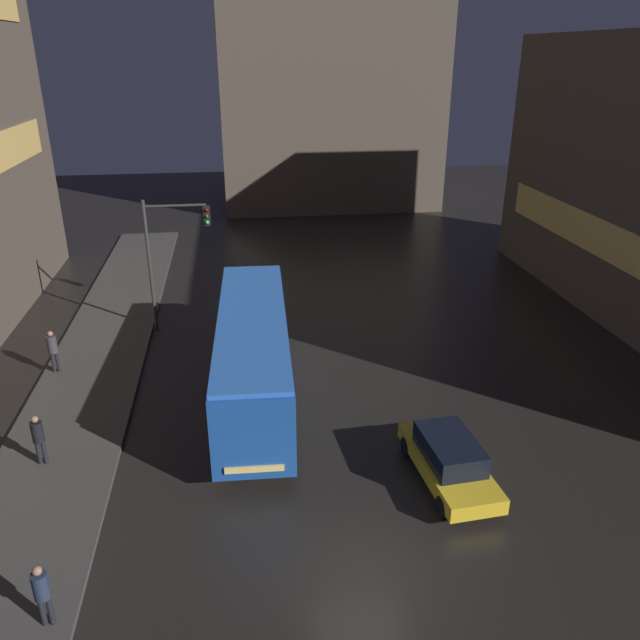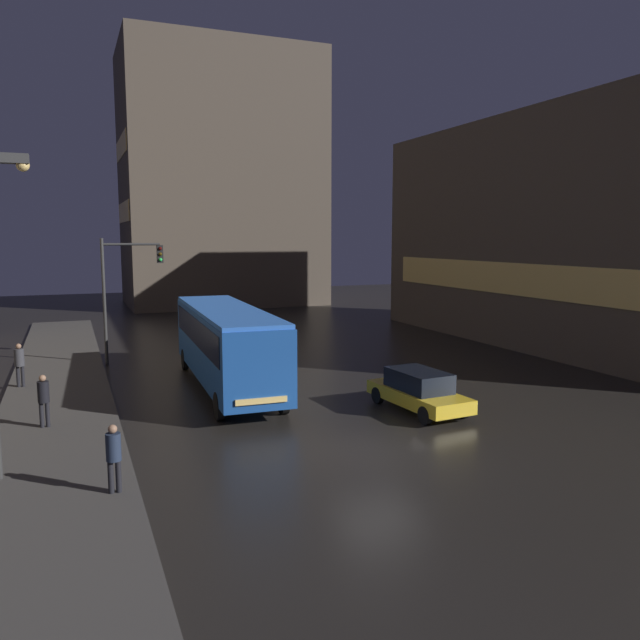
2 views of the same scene
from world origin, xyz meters
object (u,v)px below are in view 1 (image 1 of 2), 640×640
(pedestrian_near, at_px, (53,348))
(pedestrian_far, at_px, (38,436))
(car_taxi, at_px, (449,459))
(bus_near, at_px, (253,348))
(pedestrian_mid, at_px, (42,591))
(traffic_light_main, at_px, (170,244))

(pedestrian_near, relative_size, pedestrian_far, 1.04)
(car_taxi, xyz_separation_m, pedestrian_near, (-13.87, 8.95, 0.48))
(bus_near, xyz_separation_m, pedestrian_far, (-6.98, -3.56, -0.93))
(bus_near, distance_m, pedestrian_near, 8.67)
(pedestrian_mid, xyz_separation_m, pedestrian_far, (-1.76, 6.47, 0.03))
(pedestrian_far, bearing_deg, traffic_light_main, 118.90)
(bus_near, distance_m, pedestrian_far, 7.90)
(pedestrian_mid, relative_size, traffic_light_main, 0.27)
(bus_near, bearing_deg, pedestrian_far, 29.42)
(pedestrian_mid, bearing_deg, pedestrian_far, 151.33)
(pedestrian_mid, height_order, pedestrian_far, pedestrian_far)
(traffic_light_main, bearing_deg, bus_near, -63.93)
(car_taxi, bearing_deg, pedestrian_near, -37.34)
(car_taxi, relative_size, pedestrian_near, 2.51)
(bus_near, height_order, car_taxi, bus_near)
(pedestrian_near, xyz_separation_m, pedestrian_far, (1.12, -6.52, -0.06))
(pedestrian_far, bearing_deg, pedestrian_mid, -27.40)
(car_taxi, bearing_deg, pedestrian_mid, 15.70)
(car_taxi, bearing_deg, bus_near, -50.65)
(pedestrian_far, height_order, traffic_light_main, traffic_light_main)
(car_taxi, bearing_deg, pedestrian_far, -15.31)
(bus_near, bearing_deg, traffic_light_main, -61.54)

